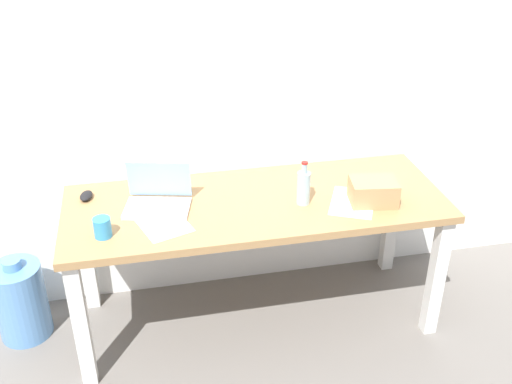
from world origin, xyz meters
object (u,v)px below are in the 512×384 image
at_px(beer_bottle, 304,187).
at_px(computer_mouse, 86,196).
at_px(desk, 256,217).
at_px(water_cooler_jug, 21,301).
at_px(coffee_mug, 102,228).
at_px(laptop_left, 158,198).
at_px(cardboard_box, 373,192).

relative_size(beer_bottle, computer_mouse, 2.29).
height_order(desk, water_cooler_jug, desk).
xyz_separation_m(computer_mouse, coffee_mug, (0.09, -0.37, 0.03)).
xyz_separation_m(desk, laptop_left, (-0.49, 0.05, 0.14)).
relative_size(desk, laptop_left, 5.37).
height_order(laptop_left, coffee_mug, laptop_left).
xyz_separation_m(beer_bottle, coffee_mug, (-0.98, -0.11, -0.04)).
height_order(beer_bottle, water_cooler_jug, beer_bottle).
relative_size(laptop_left, beer_bottle, 1.57).
relative_size(computer_mouse, water_cooler_jug, 0.21).
xyz_separation_m(beer_bottle, water_cooler_jug, (-1.48, 0.20, -0.63)).
distance_m(desk, computer_mouse, 0.87).
distance_m(beer_bottle, cardboard_box, 0.35).
distance_m(computer_mouse, coffee_mug, 0.38).
distance_m(laptop_left, computer_mouse, 0.39).
bearing_deg(desk, computer_mouse, 166.88).
xyz_separation_m(cardboard_box, coffee_mug, (-1.32, -0.04, -0.01)).
bearing_deg(water_cooler_jug, cardboard_box, -8.25).
distance_m(desk, coffee_mug, 0.78).
relative_size(cardboard_box, water_cooler_jug, 0.47).
height_order(desk, cardboard_box, cardboard_box).
bearing_deg(cardboard_box, computer_mouse, 166.80).
bearing_deg(laptop_left, beer_bottle, -9.35).
distance_m(laptop_left, cardboard_box, 1.07).
xyz_separation_m(laptop_left, cardboard_box, (1.06, -0.18, 0.01)).
relative_size(desk, beer_bottle, 8.41).
height_order(cardboard_box, water_cooler_jug, cardboard_box).
height_order(desk, coffee_mug, coffee_mug).
relative_size(cardboard_box, coffee_mug, 2.41).
bearing_deg(laptop_left, cardboard_box, -9.74).
xyz_separation_m(beer_bottle, computer_mouse, (-1.07, 0.27, -0.07)).
bearing_deg(cardboard_box, coffee_mug, -178.15).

